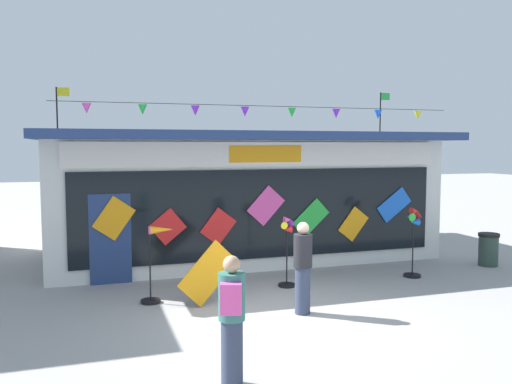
{
  "coord_description": "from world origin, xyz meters",
  "views": [
    {
      "loc": [
        -3.29,
        -8.53,
        3.04
      ],
      "look_at": [
        0.46,
        3.18,
        1.97
      ],
      "focal_mm": 37.04,
      "sensor_mm": 36.0,
      "label": 1
    }
  ],
  "objects": [
    {
      "name": "ground_plane",
      "position": [
        0.0,
        0.0,
        0.0
      ],
      "size": [
        80.0,
        80.0,
        0.0
      ],
      "primitive_type": "plane",
      "color": "#9E9B99"
    },
    {
      "name": "kite_shop_building",
      "position": [
        0.75,
        6.11,
        1.71
      ],
      "size": [
        10.41,
        6.29,
        4.71
      ],
      "color": "silver",
      "rests_on": "ground_plane"
    },
    {
      "name": "wind_spinner_far_left",
      "position": [
        -2.06,
        1.66,
        0.85
      ],
      "size": [
        0.65,
        0.39,
        1.51
      ],
      "color": "black",
      "rests_on": "ground_plane"
    },
    {
      "name": "wind_spinner_left",
      "position": [
        0.77,
        1.95,
        0.9
      ],
      "size": [
        0.37,
        0.37,
        1.54
      ],
      "color": "black",
      "rests_on": "ground_plane"
    },
    {
      "name": "wind_spinner_center_left",
      "position": [
        3.87,
        1.85,
        1.05
      ],
      "size": [
        0.44,
        0.39,
        1.64
      ],
      "color": "black",
      "rests_on": "ground_plane"
    },
    {
      "name": "person_near_camera",
      "position": [
        -1.61,
        -2.28,
        0.89
      ],
      "size": [
        0.38,
        0.48,
        1.68
      ],
      "rotation": [
        0.0,
        0.0,
        2.83
      ],
      "color": "#333D56",
      "rests_on": "ground_plane"
    },
    {
      "name": "person_mid_plaza",
      "position": [
        0.38,
        0.15,
        0.86
      ],
      "size": [
        0.34,
        0.34,
        1.68
      ],
      "rotation": [
        0.0,
        0.0,
        2.92
      ],
      "color": "#333D56",
      "rests_on": "ground_plane"
    },
    {
      "name": "trash_bin",
      "position": [
        6.4,
        2.29,
        0.42
      ],
      "size": [
        0.52,
        0.52,
        0.83
      ],
      "color": "#2D4238",
      "rests_on": "ground_plane"
    },
    {
      "name": "display_kite_on_ground",
      "position": [
        -1.14,
        1.19,
        0.62
      ],
      "size": [
        1.24,
        0.24,
        1.24
      ],
      "primitive_type": "cube",
      "rotation": [
        -0.19,
        0.79,
        0.0
      ],
      "color": "orange",
      "rests_on": "ground_plane"
    }
  ]
}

